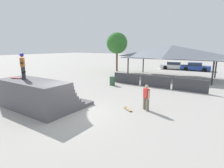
{
  "coord_description": "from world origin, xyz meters",
  "views": [
    {
      "loc": [
        6.84,
        -6.58,
        3.66
      ],
      "look_at": [
        -0.16,
        4.07,
        0.96
      ],
      "focal_mm": 28.0,
      "sensor_mm": 36.0,
      "label": 1
    }
  ],
  "objects_px": {
    "bystander_walking": "(146,96)",
    "parked_car_blue": "(195,67)",
    "skateboard_on_deck": "(17,78)",
    "tree_beside_pavilion": "(117,43)",
    "trash_bin": "(112,81)",
    "skater_on_deck": "(23,64)",
    "skateboard_on_ground": "(128,109)",
    "parked_car_white": "(174,66)"
  },
  "relations": [
    {
      "from": "bystander_walking",
      "to": "parked_car_blue",
      "type": "relative_size",
      "value": 0.35
    },
    {
      "from": "bystander_walking",
      "to": "skateboard_on_deck",
      "type": "bearing_deg",
      "value": 65.52
    },
    {
      "from": "tree_beside_pavilion",
      "to": "trash_bin",
      "type": "bearing_deg",
      "value": -60.74
    },
    {
      "from": "tree_beside_pavilion",
      "to": "trash_bin",
      "type": "relative_size",
      "value": 6.84
    },
    {
      "from": "skateboard_on_deck",
      "to": "parked_car_blue",
      "type": "distance_m",
      "value": 25.47
    },
    {
      "from": "skater_on_deck",
      "to": "skateboard_on_deck",
      "type": "relative_size",
      "value": 1.84
    },
    {
      "from": "skateboard_on_ground",
      "to": "trash_bin",
      "type": "height_order",
      "value": "trash_bin"
    },
    {
      "from": "skateboard_on_deck",
      "to": "trash_bin",
      "type": "distance_m",
      "value": 8.57
    },
    {
      "from": "skater_on_deck",
      "to": "trash_bin",
      "type": "bearing_deg",
      "value": 121.53
    },
    {
      "from": "skateboard_on_deck",
      "to": "parked_car_blue",
      "type": "xyz_separation_m",
      "value": [
        6.68,
        24.55,
        -1.2
      ]
    },
    {
      "from": "skater_on_deck",
      "to": "skateboard_on_deck",
      "type": "bearing_deg",
      "value": -124.97
    },
    {
      "from": "tree_beside_pavilion",
      "to": "skateboard_on_deck",
      "type": "bearing_deg",
      "value": -78.82
    },
    {
      "from": "skateboard_on_deck",
      "to": "parked_car_white",
      "type": "bearing_deg",
      "value": 59.66
    },
    {
      "from": "skater_on_deck",
      "to": "bystander_walking",
      "type": "height_order",
      "value": "skater_on_deck"
    },
    {
      "from": "tree_beside_pavilion",
      "to": "parked_car_blue",
      "type": "height_order",
      "value": "tree_beside_pavilion"
    },
    {
      "from": "trash_bin",
      "to": "bystander_walking",
      "type": "bearing_deg",
      "value": -40.67
    },
    {
      "from": "bystander_walking",
      "to": "tree_beside_pavilion",
      "type": "xyz_separation_m",
      "value": [
        -10.44,
        13.61,
        3.37
      ]
    },
    {
      "from": "tree_beside_pavilion",
      "to": "bystander_walking",
      "type": "bearing_deg",
      "value": -52.5
    },
    {
      "from": "tree_beside_pavilion",
      "to": "trash_bin",
      "type": "height_order",
      "value": "tree_beside_pavilion"
    },
    {
      "from": "skateboard_on_deck",
      "to": "tree_beside_pavilion",
      "type": "distance_m",
      "value": 17.74
    },
    {
      "from": "bystander_walking",
      "to": "trash_bin",
      "type": "height_order",
      "value": "bystander_walking"
    },
    {
      "from": "bystander_walking",
      "to": "tree_beside_pavilion",
      "type": "distance_m",
      "value": 17.48
    },
    {
      "from": "skateboard_on_ground",
      "to": "parked_car_white",
      "type": "height_order",
      "value": "parked_car_white"
    },
    {
      "from": "skater_on_deck",
      "to": "tree_beside_pavilion",
      "type": "height_order",
      "value": "tree_beside_pavilion"
    },
    {
      "from": "skateboard_on_ground",
      "to": "tree_beside_pavilion",
      "type": "relative_size",
      "value": 0.13
    },
    {
      "from": "parked_car_white",
      "to": "bystander_walking",
      "type": "bearing_deg",
      "value": -89.41
    },
    {
      "from": "tree_beside_pavilion",
      "to": "parked_car_blue",
      "type": "xyz_separation_m",
      "value": [
        10.08,
        7.31,
        -3.62
      ]
    },
    {
      "from": "parked_car_blue",
      "to": "tree_beside_pavilion",
      "type": "bearing_deg",
      "value": -146.98
    },
    {
      "from": "skater_on_deck",
      "to": "bystander_walking",
      "type": "bearing_deg",
      "value": 67.31
    },
    {
      "from": "skater_on_deck",
      "to": "trash_bin",
      "type": "xyz_separation_m",
      "value": [
        1.1,
        8.16,
        -2.23
      ]
    },
    {
      "from": "parked_car_white",
      "to": "tree_beside_pavilion",
      "type": "bearing_deg",
      "value": -142.57
    },
    {
      "from": "skater_on_deck",
      "to": "skateboard_on_deck",
      "type": "distance_m",
      "value": 1.0
    },
    {
      "from": "parked_car_white",
      "to": "parked_car_blue",
      "type": "xyz_separation_m",
      "value": [
        3.23,
        0.07,
        -0.0
      ]
    },
    {
      "from": "bystander_walking",
      "to": "parked_car_white",
      "type": "bearing_deg",
      "value": -42.02
    },
    {
      "from": "bystander_walking",
      "to": "parked_car_white",
      "type": "distance_m",
      "value": 21.16
    },
    {
      "from": "bystander_walking",
      "to": "parked_car_blue",
      "type": "distance_m",
      "value": 20.92
    },
    {
      "from": "skateboard_on_deck",
      "to": "skater_on_deck",
      "type": "bearing_deg",
      "value": -6.5
    },
    {
      "from": "parked_car_blue",
      "to": "parked_car_white",
      "type": "bearing_deg",
      "value": 178.23
    },
    {
      "from": "skateboard_on_ground",
      "to": "parked_car_blue",
      "type": "bearing_deg",
      "value": -58.78
    },
    {
      "from": "trash_bin",
      "to": "tree_beside_pavilion",
      "type": "bearing_deg",
      "value": 119.26
    },
    {
      "from": "skateboard_on_ground",
      "to": "parked_car_white",
      "type": "xyz_separation_m",
      "value": [
        -2.66,
        21.4,
        0.54
      ]
    },
    {
      "from": "skater_on_deck",
      "to": "skateboard_on_ground",
      "type": "distance_m",
      "value": 6.84
    }
  ]
}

